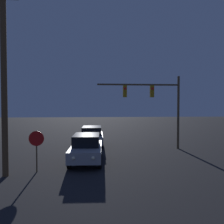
# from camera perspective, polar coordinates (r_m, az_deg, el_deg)

# --- Properties ---
(car_near) EXTENTS (1.96, 4.17, 1.64)m
(car_near) POSITION_cam_1_polar(r_m,az_deg,el_deg) (13.30, -6.71, -9.28)
(car_near) COLOR #99999E
(car_near) RESTS_ON ground_plane
(car_far) EXTENTS (1.88, 4.14, 1.64)m
(car_far) POSITION_cam_1_polar(r_m,az_deg,el_deg) (18.31, -5.30, -6.21)
(car_far) COLOR beige
(car_far) RESTS_ON ground_plane
(traffic_signal_mast) EXTENTS (6.41, 0.30, 5.66)m
(traffic_signal_mast) POSITION_cam_1_polar(r_m,az_deg,el_deg) (17.23, 11.46, 3.27)
(traffic_signal_mast) COLOR brown
(traffic_signal_mast) RESTS_ON ground_plane
(stop_sign) EXTENTS (0.76, 0.07, 2.10)m
(stop_sign) POSITION_cam_1_polar(r_m,az_deg,el_deg) (11.82, -19.13, -7.74)
(stop_sign) COLOR brown
(stop_sign) RESTS_ON ground_plane
(utility_pole) EXTENTS (1.40, 0.28, 9.39)m
(utility_pole) POSITION_cam_1_polar(r_m,az_deg,el_deg) (11.65, -26.39, 8.61)
(utility_pole) COLOR brown
(utility_pole) RESTS_ON ground_plane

